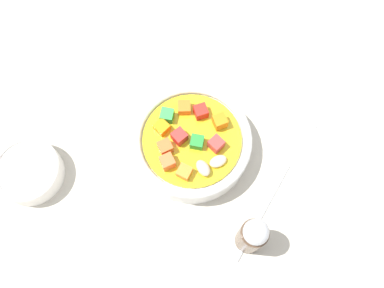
# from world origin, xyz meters

# --- Properties ---
(ground_plane) EXTENTS (1.40, 1.40, 0.02)m
(ground_plane) POSITION_xyz_m (0.00, 0.00, -0.01)
(ground_plane) COLOR #BAB2A0
(soup_bowl_main) EXTENTS (0.16, 0.16, 0.06)m
(soup_bowl_main) POSITION_xyz_m (0.00, 0.00, 0.02)
(soup_bowl_main) COLOR white
(soup_bowl_main) RESTS_ON ground_plane
(spoon) EXTENTS (0.24, 0.07, 0.01)m
(spoon) POSITION_xyz_m (-0.07, 0.11, 0.00)
(spoon) COLOR silver
(spoon) RESTS_ON ground_plane
(side_bowl_small) EXTENTS (0.09, 0.09, 0.03)m
(side_bowl_small) POSITION_xyz_m (0.18, -0.13, 0.02)
(side_bowl_small) COLOR white
(side_bowl_small) RESTS_ON ground_plane
(pepper_shaker) EXTENTS (0.03, 0.03, 0.09)m
(pepper_shaker) POSITION_xyz_m (0.04, 0.14, 0.05)
(pepper_shaker) COLOR #4C3828
(pepper_shaker) RESTS_ON ground_plane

